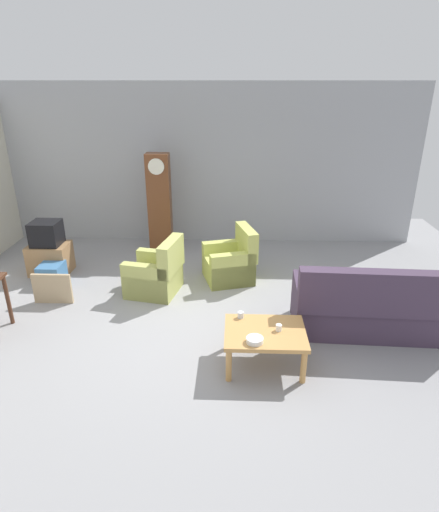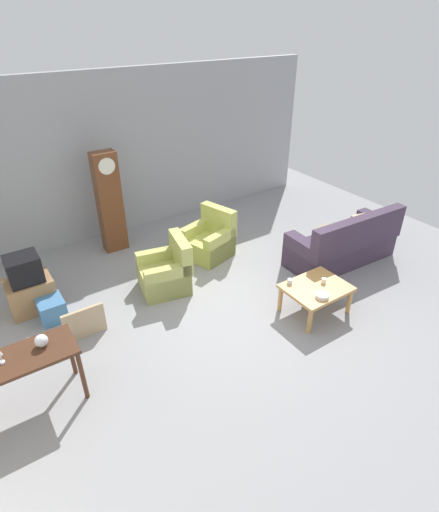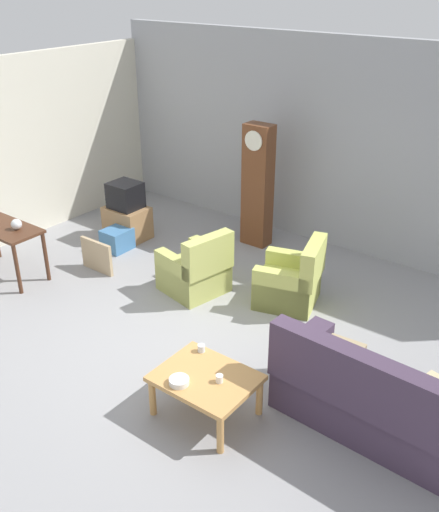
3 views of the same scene
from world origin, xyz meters
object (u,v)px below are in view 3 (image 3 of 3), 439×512
(cup_white_porcelain, at_px, (219,379))
(cup_blue_rimmed, at_px, (201,348))
(grandfather_clock, at_px, (258,186))
(storage_box_blue, at_px, (117,239))
(tv_stand_cabinet, at_px, (128,222))
(bowl_white_stacked, at_px, (179,381))
(glass_dome_cloche, at_px, (16,224))
(framed_picture_leaning, at_px, (97,256))
(console_table_dark, at_px, (2,232))
(coffee_table_wood, at_px, (206,382))
(couch_floral, at_px, (382,405))
(armchair_olive_near, at_px, (196,272))
(tv_crt, at_px, (125,195))
(armchair_olive_far, at_px, (291,282))

(cup_white_porcelain, xyz_separation_m, cup_blue_rimmed, (-0.45, 0.28, -0.00))
(grandfather_clock, xyz_separation_m, storage_box_blue, (-1.63, -1.53, -0.81))
(grandfather_clock, height_order, cup_blue_rimmed, grandfather_clock)
(tv_stand_cabinet, distance_m, bowl_white_stacked, 4.49)
(glass_dome_cloche, bearing_deg, bowl_white_stacked, -13.15)
(framed_picture_leaning, xyz_separation_m, cup_white_porcelain, (3.33, -1.41, 0.27))
(console_table_dark, bearing_deg, coffee_table_wood, -7.85)
(couch_floral, bearing_deg, storage_box_blue, 165.01)
(armchair_olive_near, distance_m, grandfather_clock, 1.93)
(armchair_olive_near, height_order, tv_stand_cabinet, armchair_olive_near)
(tv_crt, bearing_deg, bowl_white_stacked, -38.23)
(grandfather_clock, relative_size, framed_picture_leaning, 3.25)
(armchair_olive_near, height_order, storage_box_blue, armchair_olive_near)
(storage_box_blue, height_order, bowl_white_stacked, bowl_white_stacked)
(armchair_olive_near, bearing_deg, coffee_table_wood, -48.45)
(console_table_dark, distance_m, grandfather_clock, 3.85)
(console_table_dark, bearing_deg, tv_stand_cabinet, 76.25)
(storage_box_blue, bearing_deg, tv_stand_cabinet, 113.82)
(armchair_olive_far, xyz_separation_m, console_table_dark, (-3.70, -1.80, 0.36))
(framed_picture_leaning, distance_m, glass_dome_cloche, 1.20)
(cup_blue_rimmed, bearing_deg, armchair_olive_near, 130.94)
(armchair_olive_near, xyz_separation_m, storage_box_blue, (-1.84, 0.27, -0.13))
(tv_crt, bearing_deg, framed_picture_leaning, -66.48)
(grandfather_clock, distance_m, tv_stand_cabinet, 2.24)
(tv_crt, relative_size, cup_white_porcelain, 6.06)
(console_table_dark, bearing_deg, armchair_olive_near, 26.92)
(framed_picture_leaning, bearing_deg, tv_crt, 113.52)
(grandfather_clock, height_order, framed_picture_leaning, grandfather_clock)
(console_table_dark, distance_m, bowl_white_stacked, 4.09)
(couch_floral, bearing_deg, framed_picture_leaning, 172.19)
(couch_floral, xyz_separation_m, grandfather_clock, (-3.34, 2.86, 0.63))
(armchair_olive_near, height_order, cup_blue_rimmed, armchair_olive_near)
(couch_floral, xyz_separation_m, console_table_dark, (-5.64, -0.21, 0.32))
(couch_floral, height_order, cup_blue_rimmed, couch_floral)
(coffee_table_wood, height_order, cup_blue_rimmed, cup_blue_rimmed)
(couch_floral, distance_m, tv_crt, 5.46)
(grandfather_clock, distance_m, cup_blue_rimmed, 3.72)
(couch_floral, xyz_separation_m, storage_box_blue, (-4.97, 1.33, -0.18))
(storage_box_blue, bearing_deg, grandfather_clock, 43.26)
(tv_crt, height_order, bowl_white_stacked, tv_crt)
(grandfather_clock, distance_m, cup_white_porcelain, 4.17)
(cup_white_porcelain, height_order, bowl_white_stacked, cup_white_porcelain)
(console_table_dark, height_order, tv_crt, tv_crt)
(armchair_olive_far, height_order, coffee_table_wood, armchair_olive_far)
(couch_floral, bearing_deg, cup_white_porcelain, -150.21)
(console_table_dark, bearing_deg, glass_dome_cloche, 9.58)
(armchair_olive_near, xyz_separation_m, coffee_table_wood, (1.63, -1.84, 0.09))
(console_table_dark, distance_m, cup_blue_rimmed, 3.86)
(armchair_olive_far, bearing_deg, coffee_table_wood, -79.64)
(tv_stand_cabinet, height_order, cup_blue_rimmed, cup_blue_rimmed)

